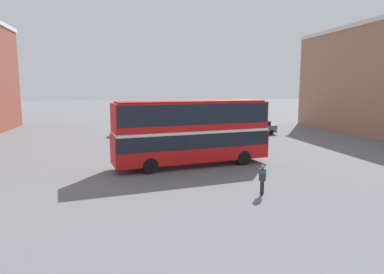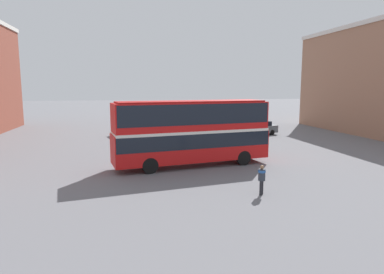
{
  "view_description": "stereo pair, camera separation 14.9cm",
  "coord_description": "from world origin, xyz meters",
  "px_view_note": "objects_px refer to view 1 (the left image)",
  "views": [
    {
      "loc": [
        -6.05,
        -24.29,
        5.74
      ],
      "look_at": [
        -1.17,
        -0.52,
        2.12
      ],
      "focal_mm": 32.0,
      "sensor_mm": 36.0,
      "label": 1
    },
    {
      "loc": [
        -5.91,
        -24.31,
        5.74
      ],
      "look_at": [
        -1.17,
        -0.52,
        2.12
      ],
      "focal_mm": 32.0,
      "sensor_mm": 36.0,
      "label": 2
    }
  ],
  "objects_px": {
    "pedestrian_foreground": "(262,177)",
    "parked_car_side_street": "(258,128)",
    "parked_car_kerb_near": "(175,135)",
    "double_decker_bus": "(192,129)",
    "parked_car_kerb_far": "(132,129)"
  },
  "relations": [
    {
      "from": "pedestrian_foreground",
      "to": "parked_car_side_street",
      "type": "relative_size",
      "value": 0.34
    },
    {
      "from": "pedestrian_foreground",
      "to": "parked_car_kerb_near",
      "type": "bearing_deg",
      "value": -46.96
    },
    {
      "from": "parked_car_kerb_far",
      "to": "parked_car_side_street",
      "type": "xyz_separation_m",
      "value": [
        14.7,
        -2.32,
        0.09
      ]
    },
    {
      "from": "pedestrian_foreground",
      "to": "parked_car_side_street",
      "type": "bearing_deg",
      "value": -74.97
    },
    {
      "from": "pedestrian_foreground",
      "to": "parked_car_side_street",
      "type": "height_order",
      "value": "parked_car_side_street"
    },
    {
      "from": "double_decker_bus",
      "to": "pedestrian_foreground",
      "type": "bearing_deg",
      "value": -81.76
    },
    {
      "from": "parked_car_side_street",
      "to": "double_decker_bus",
      "type": "bearing_deg",
      "value": 38.85
    },
    {
      "from": "parked_car_kerb_near",
      "to": "parked_car_side_street",
      "type": "xyz_separation_m",
      "value": [
        10.5,
        3.85,
        0.0
      ]
    },
    {
      "from": "parked_car_kerb_far",
      "to": "parked_car_side_street",
      "type": "height_order",
      "value": "parked_car_side_street"
    },
    {
      "from": "double_decker_bus",
      "to": "parked_car_side_street",
      "type": "distance_m",
      "value": 18.0
    },
    {
      "from": "pedestrian_foreground",
      "to": "parked_car_kerb_near",
      "type": "relative_size",
      "value": 0.38
    },
    {
      "from": "parked_car_kerb_near",
      "to": "parked_car_kerb_far",
      "type": "height_order",
      "value": "parked_car_kerb_near"
    },
    {
      "from": "parked_car_side_street",
      "to": "parked_car_kerb_far",
      "type": "bearing_deg",
      "value": -22.61
    },
    {
      "from": "double_decker_bus",
      "to": "parked_car_kerb_far",
      "type": "height_order",
      "value": "double_decker_bus"
    },
    {
      "from": "double_decker_bus",
      "to": "pedestrian_foreground",
      "type": "relative_size",
      "value": 7.16
    }
  ]
}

